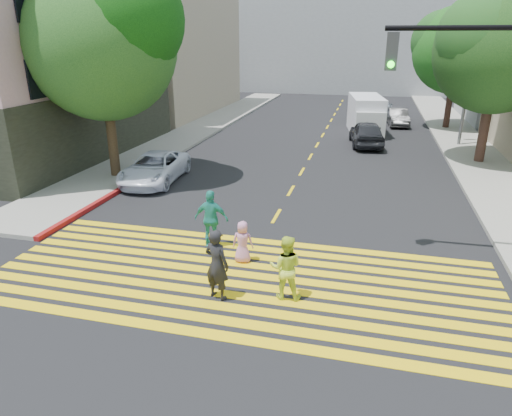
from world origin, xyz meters
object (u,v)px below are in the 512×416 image
at_px(pedestrian_extra, 211,219).
at_px(dark_car_parked, 398,117).
at_px(white_sedan, 155,168).
at_px(tree_right_far, 459,45).
at_px(pedestrian_child, 243,242).
at_px(pedestrian_woman, 286,268).
at_px(dark_car_near, 367,133).
at_px(white_van, 366,116).
at_px(tree_right_near, 500,43).
at_px(pedestrian_man, 217,264).
at_px(traffic_signal, 509,109).
at_px(tree_left, 103,35).
at_px(silver_car, 381,108).

distance_m(pedestrian_extra, dark_car_parked, 23.63).
bearing_deg(white_sedan, tree_right_far, 44.44).
distance_m(tree_right_far, pedestrian_extra, 24.61).
xyz_separation_m(pedestrian_child, white_sedan, (-5.88, 6.53, 0.01)).
distance_m(pedestrian_woman, dark_car_near, 17.88).
height_order(tree_right_far, white_van, tree_right_far).
distance_m(tree_right_near, pedestrian_extra, 16.85).
xyz_separation_m(pedestrian_woman, white_van, (1.33, 21.69, 0.32)).
bearing_deg(pedestrian_man, pedestrian_extra, -49.04).
distance_m(pedestrian_man, traffic_signal, 8.37).
bearing_deg(white_sedan, traffic_signal, -25.76).
height_order(pedestrian_man, white_sedan, pedestrian_man).
relative_size(tree_right_near, dark_car_near, 1.96).
bearing_deg(tree_left, dark_car_near, 41.50).
height_order(tree_right_far, pedestrian_man, tree_right_far).
xyz_separation_m(tree_right_near, tree_right_far, (-0.36, 9.50, -0.22)).
relative_size(pedestrian_child, white_van, 0.23).
height_order(pedestrian_child, pedestrian_extra, pedestrian_extra).
bearing_deg(pedestrian_woman, traffic_signal, -151.58).
xyz_separation_m(white_van, traffic_signal, (3.74, -18.42, 3.20)).
height_order(pedestrian_woman, silver_car, pedestrian_woman).
relative_size(silver_car, dark_car_parked, 1.21).
bearing_deg(dark_car_near, white_sedan, 39.63).
distance_m(tree_left, silver_car, 24.87).
bearing_deg(dark_car_parked, silver_car, 99.32).
height_order(pedestrian_woman, white_van, white_van).
height_order(tree_right_near, traffic_signal, tree_right_near).
bearing_deg(pedestrian_man, dark_car_parked, -82.31).
bearing_deg(pedestrian_woman, pedestrian_extra, -45.50).
height_order(dark_car_parked, traffic_signal, traffic_signal).
height_order(pedestrian_man, white_van, white_van).
bearing_deg(pedestrian_extra, pedestrian_woman, 136.63).
relative_size(pedestrian_man, pedestrian_extra, 1.02).
relative_size(tree_right_far, dark_car_parked, 2.21).
height_order(tree_right_near, pedestrian_child, tree_right_near).
distance_m(tree_right_near, pedestrian_child, 16.87).
bearing_deg(traffic_signal, tree_right_near, 77.93).
xyz_separation_m(tree_right_far, traffic_signal, (-1.81, -21.28, -1.21)).
distance_m(tree_right_near, dark_car_parked, 11.95).
relative_size(pedestrian_extra, silver_car, 0.40).
bearing_deg(tree_right_far, white_van, -152.75).
relative_size(tree_left, dark_car_parked, 2.44).
bearing_deg(tree_right_far, silver_car, 132.43).
distance_m(tree_left, pedestrian_extra, 10.25).
bearing_deg(white_sedan, tree_left, 172.17).
bearing_deg(pedestrian_extra, dark_car_near, -107.61).
relative_size(pedestrian_child, silver_car, 0.28).
relative_size(tree_left, dark_car_near, 2.09).
xyz_separation_m(pedestrian_man, silver_car, (3.99, 29.89, -0.26)).
height_order(tree_left, pedestrian_woman, tree_left).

